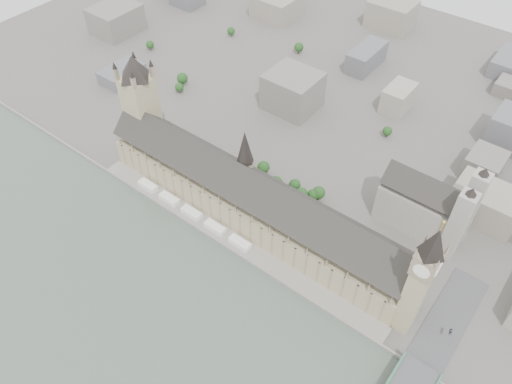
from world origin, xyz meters
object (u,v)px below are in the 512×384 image
Objects in this scene: palace_of_westminster at (251,200)px; car_approach at (451,332)px; elizabeth_tower at (422,275)px; victoria_tower at (140,104)px; westminster_abbey at (427,206)px.

car_approach is (166.71, -4.13, -11.81)m from palace_of_westminster.
elizabeth_tower reaches higher than victoria_tower.
palace_of_westminster is 167.18m from car_approach.
elizabeth_tower is at bearing -3.96° from victoria_tower.
westminster_abbey is at bearing 115.66° from car_approach.
victoria_tower is at bearing 168.51° from car_approach.
elizabeth_tower reaches higher than westminster_abbey.
victoria_tower is (-260.00, 18.00, -2.88)m from elizabeth_tower.
elizabeth_tower is (138.00, -11.70, 35.38)m from palace_of_westminster.
victoria_tower is at bearing 176.04° from elizabeth_tower.
victoria_tower is 1.47× the size of westminster_abbey.
westminster_abbey is (232.92, 69.00, -30.12)m from victoria_tower.
car_approach is at bearing -1.42° from palace_of_westminster.
elizabeth_tower reaches higher than car_approach.
elizabeth_tower is 96.91m from westminster_abbey.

